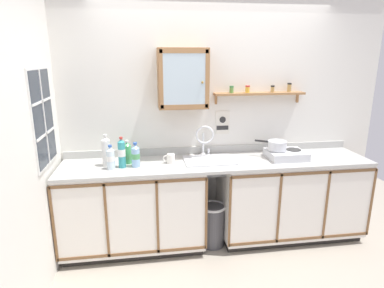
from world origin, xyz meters
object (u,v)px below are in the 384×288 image
(bottle_water_clear_1, at_px, (111,158))
(mug, at_px, (170,159))
(saucepan, at_px, (277,145))
(wall_cabinet, at_px, (183,79))
(warning_sign, at_px, (222,123))
(trash_bin, at_px, (212,224))
(bottle_opaque_white_4, at_px, (106,151))
(bottle_detergent_teal_0, at_px, (122,153))
(sink, at_px, (208,161))
(hot_plate_stove, at_px, (286,154))
(bottle_soda_green_2, at_px, (127,153))
(bottle_water_blue_3, at_px, (136,156))

(bottle_water_clear_1, relative_size, mug, 1.96)
(saucepan, height_order, wall_cabinet, wall_cabinet)
(bottle_water_clear_1, bearing_deg, warning_sign, 18.32)
(trash_bin, bearing_deg, warning_sign, 64.50)
(mug, bearing_deg, bottle_opaque_white_4, 178.64)
(bottle_detergent_teal_0, height_order, bottle_water_clear_1, bottle_detergent_teal_0)
(mug, relative_size, wall_cabinet, 0.20)
(sink, height_order, bottle_opaque_white_4, sink)
(bottle_detergent_teal_0, relative_size, bottle_water_clear_1, 1.27)
(bottle_opaque_white_4, bearing_deg, sink, 1.29)
(hot_plate_stove, xyz_separation_m, bottle_opaque_white_4, (-1.85, 0.03, 0.11))
(bottle_detergent_teal_0, distance_m, bottle_soda_green_2, 0.13)
(hot_plate_stove, bearing_deg, bottle_opaque_white_4, 178.94)
(mug, xyz_separation_m, wall_cabinet, (0.15, 0.17, 0.78))
(bottle_water_clear_1, relative_size, bottle_soda_green_2, 0.99)
(sink, bearing_deg, bottle_detergent_teal_0, -173.76)
(wall_cabinet, distance_m, trash_bin, 1.56)
(bottle_opaque_white_4, bearing_deg, hot_plate_stove, -1.06)
(hot_plate_stove, xyz_separation_m, wall_cabinet, (-1.07, 0.19, 0.79))
(hot_plate_stove, bearing_deg, sink, 176.03)
(sink, height_order, bottle_water_clear_1, sink)
(mug, distance_m, trash_bin, 0.86)
(mug, bearing_deg, warning_sign, 26.16)
(bottle_water_blue_3, distance_m, wall_cabinet, 0.90)
(bottle_detergent_teal_0, distance_m, warning_sign, 1.15)
(bottle_water_blue_3, bearing_deg, mug, 9.14)
(bottle_soda_green_2, relative_size, warning_sign, 0.94)
(wall_cabinet, bearing_deg, warning_sign, 15.21)
(hot_plate_stove, bearing_deg, warning_sign, 152.96)
(saucepan, height_order, bottle_water_blue_3, bottle_water_blue_3)
(saucepan, bearing_deg, hot_plate_stove, -15.18)
(sink, distance_m, saucepan, 0.75)
(saucepan, distance_m, wall_cabinet, 1.21)
(wall_cabinet, relative_size, trash_bin, 1.29)
(saucepan, bearing_deg, bottle_water_clear_1, -176.60)
(mug, relative_size, warning_sign, 0.47)
(mug, bearing_deg, hot_plate_stove, -0.90)
(sink, distance_m, wall_cabinet, 0.88)
(bottle_detergent_teal_0, height_order, bottle_water_blue_3, bottle_detergent_teal_0)
(saucepan, distance_m, bottle_detergent_teal_0, 1.61)
(hot_plate_stove, bearing_deg, mug, 179.10)
(bottle_water_blue_3, height_order, wall_cabinet, wall_cabinet)
(warning_sign, bearing_deg, wall_cabinet, -164.79)
(bottle_detergent_teal_0, bearing_deg, bottle_soda_green_2, 67.64)
(saucepan, xyz_separation_m, bottle_opaque_white_4, (-1.76, 0.01, 0.01))
(warning_sign, bearing_deg, bottle_opaque_white_4, -167.11)
(bottle_water_clear_1, distance_m, wall_cabinet, 1.06)
(saucepan, bearing_deg, warning_sign, 151.01)
(bottle_water_clear_1, xyz_separation_m, warning_sign, (1.18, 0.39, 0.23))
(sink, bearing_deg, saucepan, -2.45)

